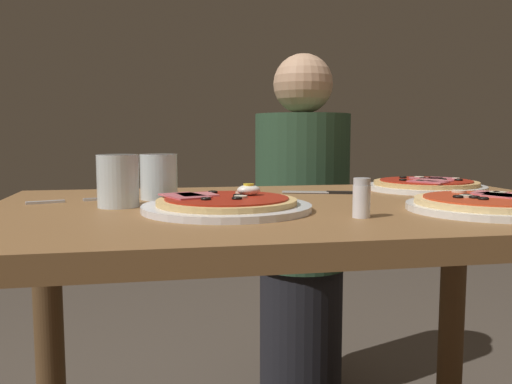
% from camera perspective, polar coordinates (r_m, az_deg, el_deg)
% --- Properties ---
extents(dining_table, '(1.21, 0.75, 0.77)m').
position_cam_1_polar(dining_table, '(1.11, 4.33, -7.93)').
color(dining_table, olive).
rests_on(dining_table, ground).
extents(pizza_foreground, '(0.31, 0.31, 0.05)m').
position_cam_1_polar(pizza_foreground, '(0.99, -3.11, -1.31)').
color(pizza_foreground, white).
rests_on(pizza_foreground, dining_table).
extents(pizza_across_left, '(0.30, 0.30, 0.03)m').
position_cam_1_polar(pizza_across_left, '(1.08, 23.39, -1.20)').
color(pizza_across_left, white).
rests_on(pizza_across_left, dining_table).
extents(pizza_across_right, '(0.29, 0.29, 0.03)m').
position_cam_1_polar(pizza_across_right, '(1.42, 17.46, 0.70)').
color(pizza_across_right, white).
rests_on(pizza_across_right, dining_table).
extents(water_glass_near, '(0.08, 0.08, 0.10)m').
position_cam_1_polar(water_glass_near, '(1.18, -10.19, 1.27)').
color(water_glass_near, silver).
rests_on(water_glass_near, dining_table).
extents(water_glass_far, '(0.08, 0.08, 0.10)m').
position_cam_1_polar(water_glass_far, '(1.07, -14.33, 0.77)').
color(water_glass_far, silver).
rests_on(water_glass_far, dining_table).
extents(fork, '(0.15, 0.06, 0.00)m').
position_cam_1_polar(fork, '(1.18, -19.93, -0.92)').
color(fork, silver).
rests_on(fork, dining_table).
extents(knife, '(0.19, 0.08, 0.01)m').
position_cam_1_polar(knife, '(1.29, 7.75, -0.04)').
color(knife, silver).
rests_on(knife, dining_table).
extents(salt_shaker, '(0.03, 0.03, 0.07)m').
position_cam_1_polar(salt_shaker, '(0.93, 11.06, -0.64)').
color(salt_shaker, white).
rests_on(salt_shaker, dining_table).
extents(diner_person, '(0.32, 0.32, 1.18)m').
position_cam_1_polar(diner_person, '(1.88, 4.83, -4.69)').
color(diner_person, black).
rests_on(diner_person, ground).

